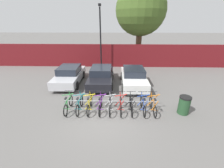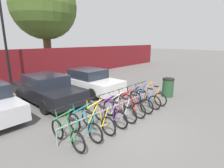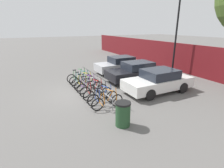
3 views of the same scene
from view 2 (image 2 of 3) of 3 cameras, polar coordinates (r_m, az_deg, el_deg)
ground_plane at (r=6.56m, az=4.07°, el=-13.61°), size 120.00×120.00×0.00m
hoarding_wall at (r=13.97m, az=-28.24°, el=4.89°), size 36.00×0.16×2.46m
bike_rack at (r=6.98m, az=1.45°, el=-7.31°), size 5.34×0.04×0.57m
bicycle_green at (r=5.49m, az=-14.52°, el=-15.44°), size 0.68×1.71×1.05m
bicycle_teal at (r=5.82m, az=-9.09°, el=-13.39°), size 0.68×1.71×1.05m
bicycle_yellow at (r=6.15m, az=-4.83°, el=-11.67°), size 0.68×1.71×1.05m
bicycle_purple at (r=6.55m, az=-0.83°, el=-9.98°), size 0.68×1.71×1.05m
bicycle_silver at (r=6.93m, az=2.31°, el=-8.60°), size 0.68×1.71×1.05m
bicycle_red at (r=7.36m, az=5.33°, el=-7.24°), size 0.68×1.71×1.05m
bicycle_black at (r=7.82m, az=7.96°, el=-6.04°), size 0.68×1.71×1.05m
bicycle_blue at (r=8.34m, az=10.53°, el=-4.84°), size 0.68×1.71×1.05m
bicycle_orange at (r=8.81m, az=12.47°, el=-3.93°), size 0.68×1.71×1.05m
car_black at (r=9.33m, az=-20.43°, el=-1.47°), size 1.91×4.45×1.40m
car_white at (r=10.56m, az=-7.56°, el=1.03°), size 1.91×4.32×1.40m
lamp_post at (r=12.62m, az=-31.79°, el=13.88°), size 0.24×0.44×6.21m
trash_bin at (r=10.15m, az=17.78°, el=-1.06°), size 0.63×0.63×1.03m
tree_behind_hoarding at (r=17.04m, az=-21.32°, el=22.43°), size 5.46×5.46×8.57m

